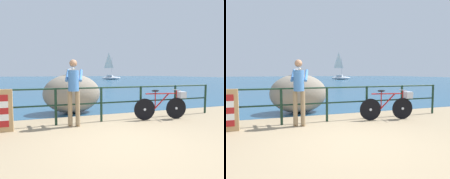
{
  "view_description": "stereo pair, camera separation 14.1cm",
  "coord_description": "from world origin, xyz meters",
  "views": [
    {
      "loc": [
        -1.66,
        -3.78,
        1.42
      ],
      "look_at": [
        0.48,
        2.25,
        0.9
      ],
      "focal_mm": 32.32,
      "sensor_mm": 36.0,
      "label": 1
    },
    {
      "loc": [
        -1.53,
        -3.83,
        1.42
      ],
      "look_at": [
        0.48,
        2.25,
        0.9
      ],
      "focal_mm": 32.32,
      "sensor_mm": 36.0,
      "label": 2
    }
  ],
  "objects": [
    {
      "name": "sea_surface",
      "position": [
        0.0,
        47.79,
        0.0
      ],
      "size": [
        120.0,
        90.0,
        0.01
      ],
      "primitive_type": "cube",
      "color": "navy",
      "rests_on": "ground_plane"
    },
    {
      "name": "ground_plane",
      "position": [
        0.0,
        20.0,
        -0.05
      ],
      "size": [
        120.0,
        120.0,
        0.1
      ],
      "primitive_type": "cube",
      "color": "#937F60"
    },
    {
      "name": "breakwater_boulder_main",
      "position": [
        -0.61,
        3.46,
        0.69
      ],
      "size": [
        2.02,
        1.3,
        1.39
      ],
      "color": "gray",
      "rests_on": "ground"
    },
    {
      "name": "sailboat",
      "position": [
        13.31,
        39.28,
        0.71
      ],
      "size": [
        4.34,
        3.61,
        6.16
      ],
      "rotation": [
        0.0,
        0.0,
        5.66
      ],
      "color": "white",
      "rests_on": "sea_surface"
    },
    {
      "name": "bicycle",
      "position": [
        1.95,
        1.48,
        0.46
      ],
      "size": [
        1.69,
        0.48,
        0.92
      ],
      "rotation": [
        0.0,
        0.0,
        -0.14
      ],
      "color": "black",
      "rests_on": "ground_plane"
    },
    {
      "name": "seagull",
      "position": [
        -0.69,
        3.38,
        1.53
      ],
      "size": [
        0.34,
        0.19,
        0.23
      ],
      "rotation": [
        0.0,
        0.0,
        5.99
      ],
      "color": "gold",
      "rests_on": "breakwater_boulder_main"
    },
    {
      "name": "promenade_railing",
      "position": [
        -0.0,
        1.85,
        0.63
      ],
      "size": [
        7.82,
        0.07,
        1.02
      ],
      "color": "black",
      "rests_on": "ground_plane"
    },
    {
      "name": "person_at_railing",
      "position": [
        -0.84,
        1.57,
        0.99
      ],
      "size": [
        0.55,
        0.67,
        1.78
      ],
      "rotation": [
        0.0,
        0.0,
        1.33
      ],
      "color": "#8C7251",
      "rests_on": "ground_plane"
    }
  ]
}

